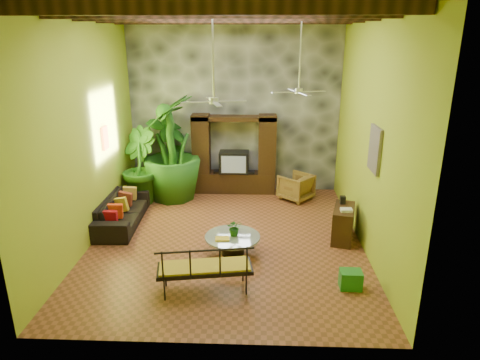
{
  "coord_description": "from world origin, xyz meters",
  "views": [
    {
      "loc": [
        0.65,
        -8.79,
        4.41
      ],
      "look_at": [
        0.29,
        0.2,
        1.36
      ],
      "focal_mm": 32.0,
      "sensor_mm": 36.0,
      "label": 1
    }
  ],
  "objects_px": {
    "iron_bench": "(204,267)",
    "ceiling_fan_front": "(214,90)",
    "entertainment_center": "(234,160)",
    "wicker_armchair": "(296,187)",
    "sofa": "(121,211)",
    "side_console": "(343,224)",
    "green_bin": "(351,279)",
    "ceiling_fan_back": "(299,82)",
    "coffee_table": "(232,242)",
    "tall_plant_a": "(169,151)",
    "tall_plant_c": "(171,149)",
    "tall_plant_b": "(138,166)"
  },
  "relations": [
    {
      "from": "ceiling_fan_front",
      "to": "wicker_armchair",
      "type": "relative_size",
      "value": 2.3
    },
    {
      "from": "ceiling_fan_back",
      "to": "tall_plant_a",
      "type": "height_order",
      "value": "ceiling_fan_back"
    },
    {
      "from": "ceiling_fan_back",
      "to": "tall_plant_a",
      "type": "relative_size",
      "value": 0.76
    },
    {
      "from": "entertainment_center",
      "to": "wicker_armchair",
      "type": "bearing_deg",
      "value": -17.4
    },
    {
      "from": "iron_bench",
      "to": "ceiling_fan_front",
      "type": "bearing_deg",
      "value": 79.11
    },
    {
      "from": "coffee_table",
      "to": "side_console",
      "type": "xyz_separation_m",
      "value": [
        2.46,
        0.76,
        0.13
      ]
    },
    {
      "from": "iron_bench",
      "to": "green_bin",
      "type": "distance_m",
      "value": 2.69
    },
    {
      "from": "tall_plant_c",
      "to": "iron_bench",
      "type": "distance_m",
      "value": 4.99
    },
    {
      "from": "iron_bench",
      "to": "side_console",
      "type": "xyz_separation_m",
      "value": [
        2.87,
        2.26,
        -0.14
      ]
    },
    {
      "from": "ceiling_fan_back",
      "to": "side_console",
      "type": "bearing_deg",
      "value": -47.1
    },
    {
      "from": "entertainment_center",
      "to": "tall_plant_c",
      "type": "bearing_deg",
      "value": -160.13
    },
    {
      "from": "wicker_armchair",
      "to": "coffee_table",
      "type": "bearing_deg",
      "value": 14.98
    },
    {
      "from": "sofa",
      "to": "green_bin",
      "type": "height_order",
      "value": "sofa"
    },
    {
      "from": "iron_bench",
      "to": "sofa",
      "type": "bearing_deg",
      "value": 120.33
    },
    {
      "from": "green_bin",
      "to": "tall_plant_c",
      "type": "bearing_deg",
      "value": 132.9
    },
    {
      "from": "green_bin",
      "to": "tall_plant_a",
      "type": "bearing_deg",
      "value": 130.4
    },
    {
      "from": "tall_plant_a",
      "to": "side_console",
      "type": "bearing_deg",
      "value": -34.04
    },
    {
      "from": "entertainment_center",
      "to": "tall_plant_a",
      "type": "distance_m",
      "value": 1.91
    },
    {
      "from": "wicker_armchair",
      "to": "green_bin",
      "type": "bearing_deg",
      "value": 49.4
    },
    {
      "from": "iron_bench",
      "to": "green_bin",
      "type": "bearing_deg",
      "value": -3.56
    },
    {
      "from": "entertainment_center",
      "to": "ceiling_fan_front",
      "type": "distance_m",
      "value": 4.3
    },
    {
      "from": "ceiling_fan_front",
      "to": "tall_plant_c",
      "type": "bearing_deg",
      "value": 117.22
    },
    {
      "from": "ceiling_fan_front",
      "to": "iron_bench",
      "type": "bearing_deg",
      "value": -91.65
    },
    {
      "from": "iron_bench",
      "to": "coffee_table",
      "type": "bearing_deg",
      "value": 65.37
    },
    {
      "from": "ceiling_fan_back",
      "to": "green_bin",
      "type": "bearing_deg",
      "value": -75.49
    },
    {
      "from": "tall_plant_a",
      "to": "tall_plant_c",
      "type": "height_order",
      "value": "tall_plant_c"
    },
    {
      "from": "tall_plant_c",
      "to": "green_bin",
      "type": "distance_m",
      "value": 6.17
    },
    {
      "from": "entertainment_center",
      "to": "ceiling_fan_front",
      "type": "bearing_deg",
      "value": -93.24
    },
    {
      "from": "entertainment_center",
      "to": "wicker_armchair",
      "type": "xyz_separation_m",
      "value": [
        1.77,
        -0.55,
        -0.6
      ]
    },
    {
      "from": "ceiling_fan_front",
      "to": "green_bin",
      "type": "xyz_separation_m",
      "value": [
        2.6,
        -1.5,
        -3.23
      ]
    },
    {
      "from": "sofa",
      "to": "iron_bench",
      "type": "distance_m",
      "value": 3.77
    },
    {
      "from": "side_console",
      "to": "tall_plant_c",
      "type": "bearing_deg",
      "value": 165.24
    },
    {
      "from": "side_console",
      "to": "green_bin",
      "type": "distance_m",
      "value": 2.02
    },
    {
      "from": "tall_plant_a",
      "to": "tall_plant_b",
      "type": "bearing_deg",
      "value": -125.55
    },
    {
      "from": "ceiling_fan_back",
      "to": "tall_plant_a",
      "type": "bearing_deg",
      "value": 150.83
    },
    {
      "from": "tall_plant_c",
      "to": "entertainment_center",
      "type": "bearing_deg",
      "value": 19.87
    },
    {
      "from": "side_console",
      "to": "entertainment_center",
      "type": "bearing_deg",
      "value": 145.3
    },
    {
      "from": "ceiling_fan_back",
      "to": "iron_bench",
      "type": "relative_size",
      "value": 1.06
    },
    {
      "from": "wicker_armchair",
      "to": "iron_bench",
      "type": "height_order",
      "value": "iron_bench"
    },
    {
      "from": "coffee_table",
      "to": "iron_bench",
      "type": "height_order",
      "value": "iron_bench"
    },
    {
      "from": "tall_plant_b",
      "to": "green_bin",
      "type": "xyz_separation_m",
      "value": [
        4.97,
        -4.11,
        -0.87
      ]
    },
    {
      "from": "tall_plant_c",
      "to": "green_bin",
      "type": "relative_size",
      "value": 7.39
    },
    {
      "from": "ceiling_fan_back",
      "to": "coffee_table",
      "type": "bearing_deg",
      "value": -127.74
    },
    {
      "from": "ceiling_fan_front",
      "to": "iron_bench",
      "type": "height_order",
      "value": "ceiling_fan_front"
    },
    {
      "from": "sofa",
      "to": "coffee_table",
      "type": "bearing_deg",
      "value": -118.52
    },
    {
      "from": "wicker_armchair",
      "to": "tall_plant_c",
      "type": "relative_size",
      "value": 0.28
    },
    {
      "from": "tall_plant_a",
      "to": "ceiling_fan_front",
      "type": "bearing_deg",
      "value": -64.5
    },
    {
      "from": "tall_plant_b",
      "to": "tall_plant_c",
      "type": "distance_m",
      "value": 1.01
    },
    {
      "from": "entertainment_center",
      "to": "iron_bench",
      "type": "relative_size",
      "value": 1.36
    },
    {
      "from": "iron_bench",
      "to": "ceiling_fan_back",
      "type": "bearing_deg",
      "value": 51.91
    }
  ]
}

